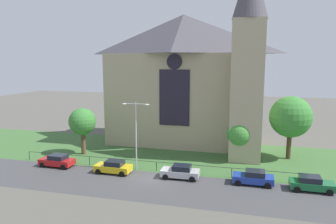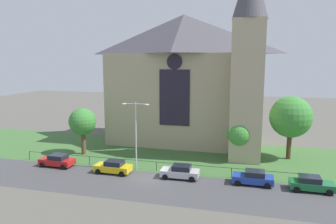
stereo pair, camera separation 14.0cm
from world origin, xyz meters
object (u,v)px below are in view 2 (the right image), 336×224
parked_car_blue (253,178)px  parked_car_yellow (113,167)px  tree_right_near (239,134)px  parked_car_silver (180,172)px  streetlamp_near (136,127)px  parked_car_red (57,160)px  parked_car_green (311,184)px  tree_left_near (83,122)px  tree_right_far (291,117)px  church_building (187,78)px

parked_car_blue → parked_car_yellow: bearing=2.4°
tree_right_near → parked_car_yellow: 16.30m
parked_car_blue → parked_car_silver: bearing=1.9°
streetlamp_near → parked_car_red: 10.90m
tree_right_near → parked_car_red: tree_right_near is taller
parked_car_yellow → tree_right_near: bearing=-149.1°
streetlamp_near → parked_car_silver: streetlamp_near is taller
tree_right_near → parked_car_green: 11.17m
parked_car_green → tree_right_near: bearing=133.4°
parked_car_red → parked_car_green: (28.98, -0.24, 0.00)m
tree_right_near → parked_car_yellow: tree_right_near is taller
tree_left_near → parked_car_blue: 23.87m
tree_right_near → streetlamp_near: size_ratio=0.65×
tree_left_near → parked_car_green: bearing=-11.6°
parked_car_red → parked_car_yellow: 7.71m
tree_left_near → parked_car_green: 29.35m
parked_car_red → parked_car_silver: 15.58m
tree_right_near → parked_car_yellow: size_ratio=1.25×
tree_left_near → streetlamp_near: (9.38, -4.24, 0.65)m
tree_left_near → parked_car_blue: size_ratio=1.54×
parked_car_red → parked_car_blue: same height
tree_left_near → parked_car_blue: (22.90, -5.56, -3.79)m
parked_car_blue → tree_right_near: bearing=-76.0°
tree_right_far → parked_car_red: tree_right_far is taller
tree_right_near → tree_left_near: bearing=-174.5°
streetlamp_near → parked_car_red: streetlamp_near is taller
parked_car_silver → parked_car_green: (13.41, -0.11, 0.00)m
tree_left_near → tree_right_near: bearing=5.5°
parked_car_red → tree_right_near: bearing=-158.6°
streetlamp_near → parked_car_green: (19.12, -1.61, -4.44)m
tree_right_near → streetlamp_near: bearing=-151.9°
streetlamp_near → tree_right_near: bearing=28.1°
tree_right_near → streetlamp_near: streetlamp_near is taller
parked_car_yellow → tree_right_far: bearing=-151.0°
tree_right_near → streetlamp_near: (-11.72, -6.26, 1.61)m
tree_left_near → parked_car_blue: tree_left_near is taller
parked_car_yellow → parked_car_silver: same height
parked_car_silver → streetlamp_near: bearing=-16.1°
streetlamp_near → parked_car_silver: (5.72, -1.49, -4.44)m
church_building → tree_right_near: church_building is taller
tree_left_near → streetlamp_near: bearing=-24.3°
parked_car_yellow → parked_car_blue: size_ratio=1.00×
tree_left_near → parked_car_red: (-0.47, -5.61, -3.79)m
parked_car_silver → parked_car_blue: (7.80, 0.18, 0.00)m
church_building → tree_right_far: bearing=-20.7°
church_building → tree_right_near: 13.72m
tree_right_near → parked_car_green: (7.41, -7.87, -2.83)m
streetlamp_near → parked_car_yellow: bearing=-140.0°
tree_left_near → parked_car_silver: 16.59m
tree_left_near → parked_car_red: 6.79m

